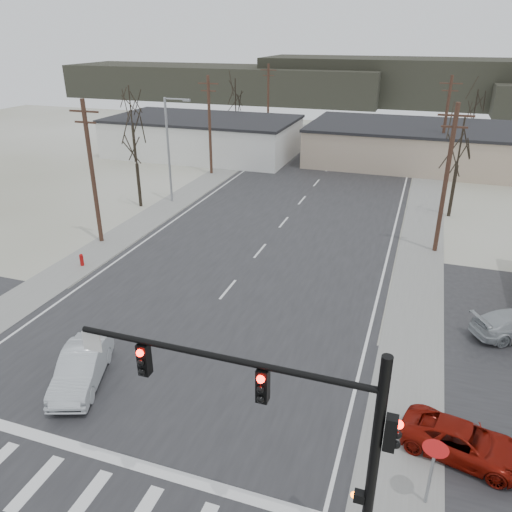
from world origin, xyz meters
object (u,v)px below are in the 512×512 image
Objects in this scene: fire_hydrant at (82,260)px; car_far_a at (394,146)px; car_far_b at (342,136)px; sedan_crossing at (81,368)px; traffic_signal_mast at (302,422)px; car_parked_red at (464,442)px.

car_far_a is (16.37, 41.27, 0.26)m from fire_hydrant.
car_far_a is 1.23× the size of car_far_b.
sedan_crossing is (7.44, -9.96, 0.36)m from fire_hydrant.
fire_hydrant is 44.40m from car_far_a.
traffic_signal_mast is 8.13m from car_parked_red.
car_parked_red is (15.42, 0.96, -0.17)m from sedan_crossing.
fire_hydrant is 12.44m from sedan_crossing.
traffic_signal_mast is at bearing -41.58° from sedan_crossing.
car_far_a is (8.93, 51.23, -0.10)m from sedan_crossing.
car_far_a is at bearing 19.97° from car_parked_red.
sedan_crossing is at bearing -53.25° from fire_hydrant.
car_parked_red is (6.49, -50.27, -0.07)m from car_far_a.
fire_hydrant is (-18.09, 14.20, -4.22)m from traffic_signal_mast.
traffic_signal_mast is at bearing 93.52° from car_far_a.
traffic_signal_mast is 1.93× the size of sedan_crossing.
sedan_crossing is 55.92m from car_far_b.
car_far_a is at bearing 60.23° from sedan_crossing.
car_parked_red is at bearing 47.49° from traffic_signal_mast.
car_far_b is at bearing 26.85° from car_parked_red.
car_far_b is at bearing 68.61° from sedan_crossing.
sedan_crossing is 1.07× the size of car_parked_red.
traffic_signal_mast is 12.10m from sedan_crossing.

